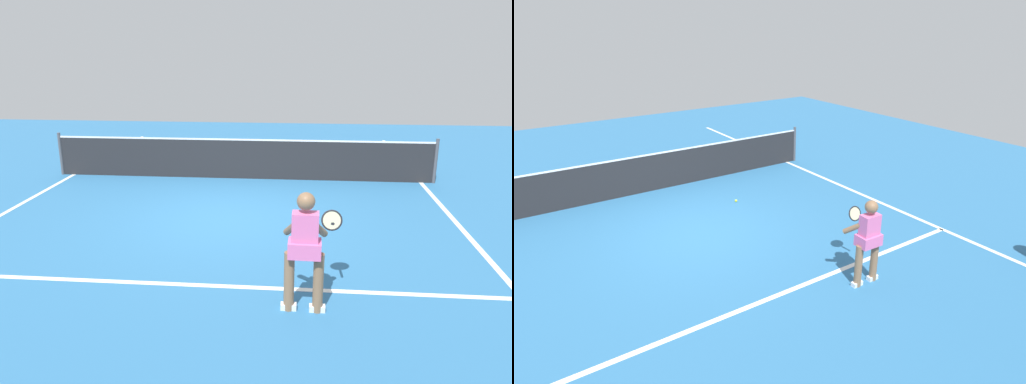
{
  "view_description": "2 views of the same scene",
  "coord_description": "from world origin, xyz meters",
  "views": [
    {
      "loc": [
        1.42,
        -8.8,
        3.17
      ],
      "look_at": [
        0.71,
        -1.0,
        0.83
      ],
      "focal_mm": 33.81,
      "sensor_mm": 36.0,
      "label": 1
    },
    {
      "loc": [
        -3.52,
        -7.89,
        4.32
      ],
      "look_at": [
        1.04,
        -1.13,
        1.07
      ],
      "focal_mm": 30.96,
      "sensor_mm": 36.0,
      "label": 2
    }
  ],
  "objects": [
    {
      "name": "tennis_player",
      "position": [
        1.53,
        -3.35,
        0.85
      ],
      "size": [
        0.79,
        0.92,
        1.55
      ],
      "color": "#8C6647",
      "rests_on": "ground"
    },
    {
      "name": "sideline_left_marking",
      "position": [
        -4.42,
        0.0,
        0.0
      ],
      "size": [
        0.1,
        17.16,
        0.01
      ],
      "primitive_type": "cube",
      "color": "white",
      "rests_on": "ground"
    },
    {
      "name": "tennis_ball_near",
      "position": [
        1.46,
        1.0,
        0.03
      ],
      "size": [
        0.07,
        0.07,
        0.07
      ],
      "primitive_type": "sphere",
      "color": "#D1E533",
      "rests_on": "ground"
    },
    {
      "name": "court_net",
      "position": [
        0.0,
        2.92,
        0.51
      ],
      "size": [
        9.53,
        0.08,
        1.09
      ],
      "color": "#4C4C51",
      "rests_on": "ground"
    },
    {
      "name": "ground_plane",
      "position": [
        0.0,
        0.0,
        0.0
      ],
      "size": [
        24.91,
        24.91,
        0.0
      ],
      "primitive_type": "plane",
      "color": "teal"
    },
    {
      "name": "sideline_right_marking",
      "position": [
        4.42,
        0.0,
        0.0
      ],
      "size": [
        0.1,
        17.16,
        0.01
      ],
      "primitive_type": "cube",
      "color": "white",
      "rests_on": "ground"
    },
    {
      "name": "service_line_marking",
      "position": [
        0.0,
        -2.84,
        0.0
      ],
      "size": [
        8.85,
        0.1,
        0.01
      ],
      "primitive_type": "cube",
      "color": "white",
      "rests_on": "ground"
    }
  ]
}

